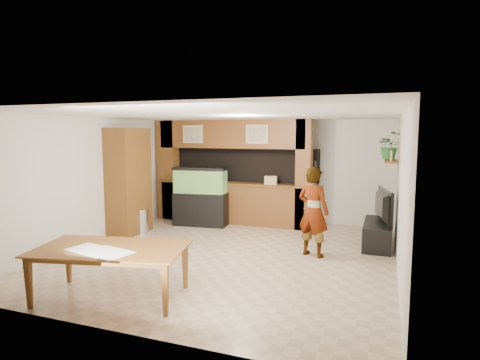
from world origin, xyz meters
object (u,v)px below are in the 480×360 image
at_px(pantry_cabinet, 129,181).
at_px(aquarium, 201,197).
at_px(television, 379,206).
at_px(person, 313,212).
at_px(dining_table, 110,274).

relative_size(pantry_cabinet, aquarium, 1.65).
height_order(television, person, person).
bearing_deg(pantry_cabinet, dining_table, -58.42).
bearing_deg(aquarium, television, -11.91).
relative_size(pantry_cabinet, dining_table, 1.17).
height_order(pantry_cabinet, aquarium, pantry_cabinet).
height_order(pantry_cabinet, dining_table, pantry_cabinet).
distance_m(aquarium, person, 3.41).
bearing_deg(dining_table, person, 39.55).
xyz_separation_m(aquarium, television, (4.16, -0.41, 0.12)).
distance_m(pantry_cabinet, aquarium, 1.79).
bearing_deg(pantry_cabinet, television, 8.91).
distance_m(television, dining_table, 5.29).
height_order(aquarium, dining_table, aquarium).
distance_m(pantry_cabinet, person, 4.26).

